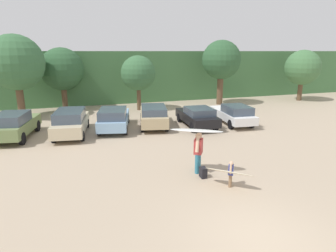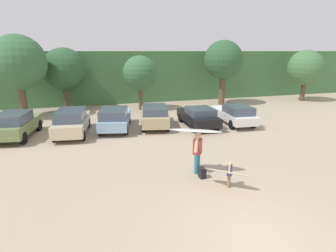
% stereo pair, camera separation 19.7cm
% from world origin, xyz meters
% --- Properties ---
extents(ground_plane, '(120.00, 120.00, 0.00)m').
position_xyz_m(ground_plane, '(0.00, 0.00, 0.00)').
color(ground_plane, tan).
extents(hillside_ridge, '(108.00, 12.00, 5.17)m').
position_xyz_m(hillside_ridge, '(0.00, 28.57, 2.59)').
color(hillside_ridge, '#427042').
rests_on(hillside_ridge, ground_plane).
extents(tree_center_right, '(4.23, 4.23, 6.44)m').
position_xyz_m(tree_center_right, '(-8.85, 18.71, 4.30)').
color(tree_center_right, brown).
rests_on(tree_center_right, ground_plane).
extents(tree_far_right, '(3.76, 3.76, 5.51)m').
position_xyz_m(tree_far_right, '(-5.69, 21.46, 3.61)').
color(tree_far_right, brown).
rests_on(tree_far_right, ground_plane).
extents(tree_center_left, '(3.05, 3.05, 4.83)m').
position_xyz_m(tree_center_left, '(0.68, 19.11, 3.28)').
color(tree_center_left, brown).
rests_on(tree_center_left, ground_plane).
extents(tree_right, '(3.73, 3.73, 6.23)m').
position_xyz_m(tree_right, '(9.00, 19.47, 4.31)').
color(tree_right, brown).
rests_on(tree_right, ground_plane).
extents(tree_ridge_back, '(3.64, 3.64, 5.32)m').
position_xyz_m(tree_ridge_back, '(18.28, 18.82, 3.48)').
color(tree_ridge_back, brown).
rests_on(tree_ridge_back, ground_plane).
extents(parked_car_olive_green, '(2.51, 4.65, 1.64)m').
position_xyz_m(parked_car_olive_green, '(-8.37, 12.78, 0.87)').
color(parked_car_olive_green, '#6B7F4C').
rests_on(parked_car_olive_green, ground_plane).
extents(parked_car_champagne, '(2.42, 4.92, 1.61)m').
position_xyz_m(parked_car_champagne, '(-5.13, 12.62, 0.84)').
color(parked_car_champagne, beige).
rests_on(parked_car_champagne, ground_plane).
extents(parked_car_sky_blue, '(2.81, 4.97, 1.53)m').
position_xyz_m(parked_car_sky_blue, '(-2.38, 12.98, 0.80)').
color(parked_car_sky_blue, '#84ADD1').
rests_on(parked_car_sky_blue, ground_plane).
extents(parked_car_tan, '(2.72, 4.84, 1.50)m').
position_xyz_m(parked_car_tan, '(0.39, 13.02, 0.81)').
color(parked_car_tan, tan).
rests_on(parked_car_tan, ground_plane).
extents(parked_car_black, '(2.04, 4.51, 1.40)m').
position_xyz_m(parked_car_black, '(3.31, 12.05, 0.74)').
color(parked_car_black, black).
rests_on(parked_car_black, ground_plane).
extents(parked_car_white, '(2.16, 4.93, 1.45)m').
position_xyz_m(parked_car_white, '(6.12, 11.95, 0.75)').
color(parked_car_white, white).
rests_on(parked_car_white, ground_plane).
extents(person_adult, '(0.60, 0.78, 1.80)m').
position_xyz_m(person_adult, '(0.17, 4.78, 1.01)').
color(person_adult, teal).
rests_on(person_adult, ground_plane).
extents(person_child, '(0.30, 0.37, 1.04)m').
position_xyz_m(person_child, '(0.82, 3.11, 0.59)').
color(person_child, '#8C6B4C').
rests_on(person_child, ground_plane).
extents(surfboard_white, '(2.27, 1.64, 0.12)m').
position_xyz_m(surfboard_white, '(0.02, 4.71, 1.93)').
color(surfboard_white, white).
extents(surfboard_cream, '(1.74, 1.67, 0.28)m').
position_xyz_m(surfboard_cream, '(0.71, 3.07, 0.63)').
color(surfboard_cream, beige).
extents(backpack_dropped, '(0.24, 0.34, 0.45)m').
position_xyz_m(backpack_dropped, '(0.15, 4.18, 0.22)').
color(backpack_dropped, black).
rests_on(backpack_dropped, ground_plane).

